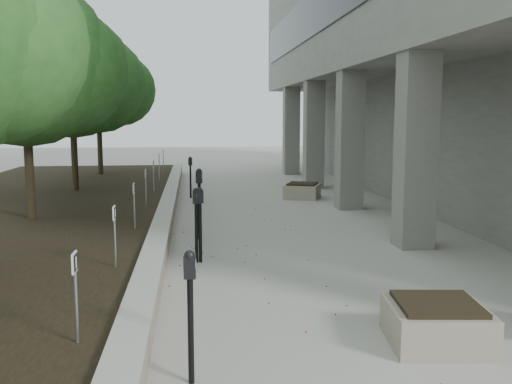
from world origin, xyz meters
TOP-DOWN VIEW (x-y plane):
  - retaining_wall at (-1.82, 9.00)m, footprint 0.39×26.00m
  - planting_bed at (-5.50, 9.00)m, footprint 7.00×26.00m
  - crabapple_tree_3 at (-4.80, 8.00)m, footprint 4.60×4.00m
  - crabapple_tree_4 at (-4.80, 13.00)m, footprint 4.60×4.00m
  - crabapple_tree_5 at (-4.80, 18.00)m, footprint 4.60×4.00m
  - parking_sign_2 at (-2.35, 0.50)m, footprint 0.04×0.22m
  - parking_sign_3 at (-2.35, 3.50)m, footprint 0.04×0.22m
  - parking_sign_4 at (-2.35, 6.50)m, footprint 0.04×0.22m
  - parking_sign_5 at (-2.35, 9.50)m, footprint 0.04×0.22m
  - parking_sign_6 at (-2.35, 12.50)m, footprint 0.04×0.22m
  - parking_sign_7 at (-2.35, 15.50)m, footprint 0.04×0.22m
  - parking_sign_8 at (-2.35, 18.50)m, footprint 0.04×0.22m
  - parking_meter_1 at (-1.19, 0.29)m, footprint 0.15×0.11m
  - parking_meter_2 at (-1.10, 5.19)m, footprint 0.15×0.11m
  - parking_meter_3 at (-1.03, 5.19)m, footprint 0.16×0.13m
  - parking_meter_4 at (-1.01, 7.26)m, footprint 0.18×0.14m
  - parking_meter_5 at (-1.23, 13.67)m, footprint 0.16×0.13m
  - planter_front at (1.74, 1.00)m, footprint 1.25×1.25m
  - planter_back at (2.45, 13.23)m, footprint 1.41×1.41m
  - berry_scatter at (-0.10, 5.00)m, footprint 3.30×14.10m

SIDE VIEW (x-z plane):
  - berry_scatter at x=-0.10m, z-range 0.00..0.02m
  - planting_bed at x=-5.50m, z-range 0.00..0.40m
  - retaining_wall at x=-1.82m, z-range 0.00..0.50m
  - planter_back at x=2.45m, z-range 0.00..0.51m
  - planter_front at x=1.74m, z-range 0.00..0.53m
  - parking_meter_5 at x=-1.23m, z-range 0.00..1.38m
  - parking_meter_1 at x=-1.19m, z-range 0.00..1.40m
  - parking_meter_2 at x=-1.10m, z-range 0.00..1.40m
  - parking_meter_3 at x=-1.03m, z-range 0.00..1.41m
  - parking_meter_4 at x=-1.01m, z-range 0.00..1.57m
  - parking_sign_2 at x=-2.35m, z-range 0.40..1.36m
  - parking_sign_3 at x=-2.35m, z-range 0.40..1.36m
  - parking_sign_4 at x=-2.35m, z-range 0.40..1.36m
  - parking_sign_5 at x=-2.35m, z-range 0.40..1.36m
  - parking_sign_6 at x=-2.35m, z-range 0.40..1.36m
  - parking_sign_7 at x=-2.35m, z-range 0.40..1.36m
  - parking_sign_8 at x=-2.35m, z-range 0.40..1.36m
  - crabapple_tree_3 at x=-4.80m, z-range 0.40..5.84m
  - crabapple_tree_4 at x=-4.80m, z-range 0.40..5.84m
  - crabapple_tree_5 at x=-4.80m, z-range 0.40..5.84m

